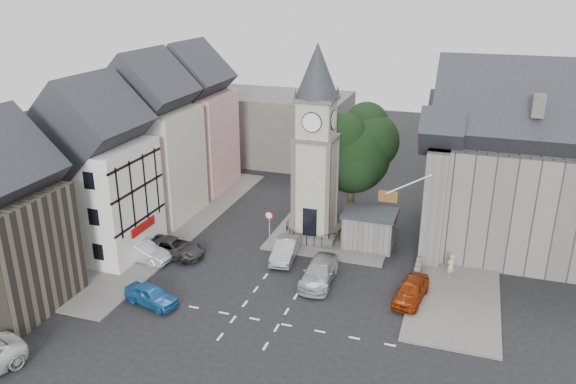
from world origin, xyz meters
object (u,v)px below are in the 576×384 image
(clock_tower, at_px, (316,145))
(car_east_red, at_px, (411,290))
(car_west_blue, at_px, (151,295))
(pedestrian, at_px, (451,266))
(stone_shelter, at_px, (369,229))

(clock_tower, distance_m, car_east_red, 14.17)
(clock_tower, height_order, car_east_red, clock_tower)
(car_west_blue, height_order, pedestrian, pedestrian)
(clock_tower, height_order, pedestrian, clock_tower)
(car_west_blue, distance_m, car_east_red, 17.70)
(stone_shelter, distance_m, pedestrian, 7.48)
(clock_tower, relative_size, car_east_red, 3.67)
(clock_tower, distance_m, pedestrian, 14.08)
(car_east_red, height_order, pedestrian, pedestrian)
(clock_tower, bearing_deg, stone_shelter, -5.84)
(clock_tower, relative_size, car_west_blue, 4.05)
(car_east_red, xyz_separation_m, pedestrian, (2.37, 4.17, 0.17))
(clock_tower, xyz_separation_m, car_west_blue, (-7.50, -13.99, -7.44))
(clock_tower, height_order, car_west_blue, clock_tower)
(stone_shelter, bearing_deg, car_east_red, -59.81)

